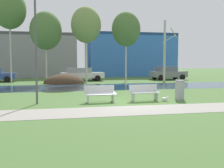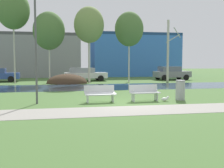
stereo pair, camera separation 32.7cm
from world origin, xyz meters
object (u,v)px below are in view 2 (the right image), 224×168
object	(u,v)px
bench_right	(144,92)
parked_sedan_second_white	(85,74)
seagull	(165,99)
parked_hatch_third_grey	(171,73)
bench_left	(100,93)
trash_bin	(180,90)
streetlamp	(35,28)

from	to	relation	value
bench_right	parked_sedan_second_white	distance (m)	16.57
bench_right	parked_sedan_second_white	size ratio (longest dim) A/B	0.34
seagull	parked_sedan_second_white	distance (m)	17.07
bench_right	parked_hatch_third_grey	world-z (taller)	parked_hatch_third_grey
bench_left	trash_bin	bearing A→B (deg)	0.60
trash_bin	parked_hatch_third_grey	world-z (taller)	parked_hatch_third_grey
bench_left	parked_sedan_second_white	size ratio (longest dim) A/B	0.34
seagull	parked_hatch_third_grey	distance (m)	18.39
trash_bin	seagull	distance (m)	1.20
trash_bin	seagull	bearing A→B (deg)	-158.48
bench_left	trash_bin	xyz separation A→B (m)	(4.46, 0.05, 0.09)
seagull	streetlamp	distance (m)	7.52
bench_right	bench_left	bearing A→B (deg)	180.00
trash_bin	streetlamp	world-z (taller)	streetlamp
seagull	parked_hatch_third_grey	size ratio (longest dim) A/B	0.11
bench_right	streetlamp	bearing A→B (deg)	179.40
parked_sedan_second_white	parked_hatch_third_grey	bearing A→B (deg)	-0.36
bench_left	streetlamp	size ratio (longest dim) A/B	0.29
bench_left	trash_bin	world-z (taller)	trash_bin
streetlamp	parked_sedan_second_white	distance (m)	17.13
bench_right	seagull	distance (m)	1.14
bench_left	parked_sedan_second_white	bearing A→B (deg)	87.49
seagull	parked_hatch_third_grey	xyz separation A→B (m)	(7.49, 16.78, 0.69)
trash_bin	parked_sedan_second_white	bearing A→B (deg)	102.81
bench_left	bench_right	distance (m)	2.40
seagull	parked_sedan_second_white	world-z (taller)	parked_sedan_second_white
bench_right	parked_hatch_third_grey	bearing A→B (deg)	62.58
bench_right	trash_bin	xyz separation A→B (m)	(2.06, 0.05, 0.09)
bench_left	streetlamp	world-z (taller)	streetlamp
parked_hatch_third_grey	bench_right	bearing A→B (deg)	-117.42
seagull	streetlamp	size ratio (longest dim) A/B	0.08
bench_right	parked_hatch_third_grey	size ratio (longest dim) A/B	0.38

